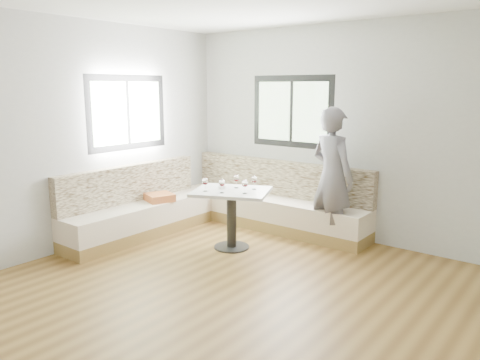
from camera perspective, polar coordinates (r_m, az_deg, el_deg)
name	(u,v)px	position (r m, az deg, el deg)	size (l,w,h in m)	color
room	(227,152)	(4.23, -1.61, 3.41)	(5.01, 5.01, 2.81)	brown
banquette	(215,208)	(6.56, -3.01, -3.38)	(2.90, 2.80, 0.95)	olive
table	(232,205)	(5.79, -1.04, -3.03)	(1.11, 1.01, 0.74)	black
person	(332,177)	(5.99, 11.17, 0.36)	(0.64, 0.42, 1.75)	slate
olive_ramekin	(222,187)	(5.83, -2.20, -0.88)	(0.09, 0.09, 0.04)	white
wine_glass_a	(205,182)	(5.67, -4.27, -0.21)	(0.08, 0.08, 0.17)	white
wine_glass_b	(222,183)	(5.57, -2.22, -0.38)	(0.08, 0.08, 0.17)	white
wine_glass_c	(245,184)	(5.53, 0.59, -0.46)	(0.08, 0.08, 0.17)	white
wine_glass_d	(236,179)	(5.84, -0.46, 0.17)	(0.08, 0.08, 0.17)	white
wine_glass_e	(254,180)	(5.77, 1.73, 0.01)	(0.08, 0.08, 0.17)	white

